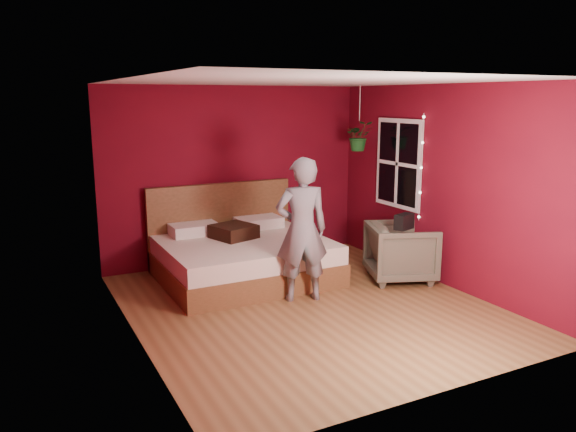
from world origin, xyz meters
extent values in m
plane|color=brown|center=(0.00, 0.00, 0.00)|extent=(4.50, 4.50, 0.00)
cube|color=maroon|center=(0.00, 2.26, 1.30)|extent=(4.00, 0.02, 2.60)
cube|color=maroon|center=(0.00, -2.26, 1.30)|extent=(4.00, 0.02, 2.60)
cube|color=maroon|center=(-2.01, 0.00, 1.30)|extent=(0.02, 4.50, 2.60)
cube|color=maroon|center=(2.01, 0.00, 1.30)|extent=(0.02, 4.50, 2.60)
cube|color=silver|center=(0.00, 0.00, 2.61)|extent=(4.00, 4.50, 0.02)
cube|color=white|center=(1.97, 0.90, 1.50)|extent=(0.04, 0.97, 1.27)
cube|color=black|center=(1.96, 0.90, 1.50)|extent=(0.02, 0.85, 1.15)
cube|color=white|center=(1.95, 0.90, 1.50)|extent=(0.03, 0.05, 1.15)
cube|color=white|center=(1.95, 0.90, 1.50)|extent=(0.03, 0.85, 0.05)
cylinder|color=silver|center=(1.94, 0.38, 1.50)|extent=(0.01, 0.01, 1.45)
sphere|color=#FFF2CC|center=(1.94, 0.38, 0.83)|extent=(0.04, 0.04, 0.04)
sphere|color=#FFF2CC|center=(1.94, 0.38, 1.16)|extent=(0.04, 0.04, 0.04)
sphere|color=#FFF2CC|center=(1.94, 0.38, 1.50)|extent=(0.04, 0.04, 0.04)
sphere|color=#FFF2CC|center=(1.94, 0.38, 1.84)|extent=(0.04, 0.04, 0.04)
sphere|color=#FFF2CC|center=(1.94, 0.38, 2.17)|extent=(0.04, 0.04, 0.04)
cube|color=brown|center=(-0.28, 1.27, 0.15)|extent=(2.18, 1.86, 0.31)
cube|color=silver|center=(-0.28, 1.27, 0.43)|extent=(2.14, 1.82, 0.24)
cube|color=brown|center=(-0.28, 2.16, 0.60)|extent=(2.18, 0.09, 1.20)
cube|color=silver|center=(-0.77, 1.89, 0.62)|extent=(0.66, 0.42, 0.15)
cube|color=silver|center=(0.22, 1.89, 0.62)|extent=(0.66, 0.42, 0.15)
imported|color=slate|center=(0.04, 0.25, 0.87)|extent=(0.72, 0.56, 1.75)
imported|color=#565644|center=(1.60, 0.30, 0.39)|extent=(1.10, 1.08, 0.78)
cube|color=black|center=(1.42, 0.05, 0.88)|extent=(0.30, 0.22, 0.20)
cube|color=#321810|center=(-0.35, 1.47, 0.64)|extent=(0.64, 0.64, 0.18)
cylinder|color=silver|center=(1.59, 1.36, 2.35)|extent=(0.01, 0.01, 0.51)
imported|color=#164F1C|center=(1.59, 1.36, 1.88)|extent=(0.48, 0.45, 0.43)
camera|label=1|loc=(-3.08, -5.49, 2.42)|focal=35.00mm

